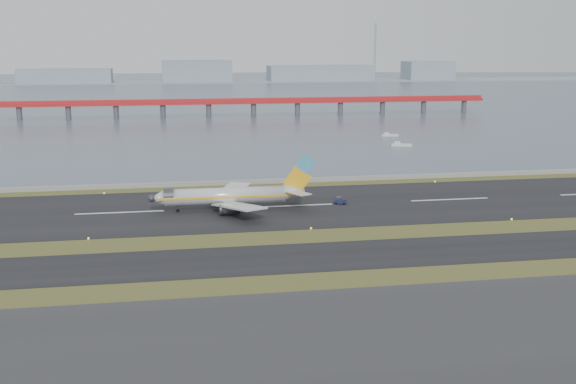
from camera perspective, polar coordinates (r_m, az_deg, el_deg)
name	(u,v)px	position (r m, az deg, el deg)	size (l,w,h in m)	color
ground	(319,239)	(143.51, 2.46, -3.72)	(1000.00, 1000.00, 0.00)	#384D1B
apron_strip	(415,353)	(93.62, 10.01, -12.41)	(1000.00, 50.00, 0.10)	#2B2B2D
taxiway_strip	(333,256)	(132.27, 3.60, -5.04)	(1000.00, 18.00, 0.10)	black
runway_strip	(291,206)	(172.02, 0.27, -1.11)	(1000.00, 45.00, 0.10)	black
seawall	(272,181)	(200.90, -1.28, 0.87)	(1000.00, 2.50, 1.00)	gray
bay_water	(195,92)	(597.00, -7.33, 7.86)	(1400.00, 800.00, 1.30)	#4B5B6C
red_pier	(253,103)	(389.52, -2.74, 7.07)	(260.00, 5.00, 10.20)	red
far_shoreline	(200,76)	(756.97, -6.95, 9.09)	(1400.00, 80.00, 60.50)	#8895A1
airliner	(232,196)	(167.57, -4.46, -0.29)	(38.52, 32.89, 12.80)	silver
pushback_tug	(340,201)	(174.33, 4.13, -0.69)	(3.22, 2.49, 1.82)	#161C3E
workboat_near	(401,145)	(276.95, 8.91, 3.71)	(8.09, 4.49, 1.87)	silver
workboat_far	(389,135)	(306.69, 8.01, 4.48)	(7.17, 3.32, 1.68)	silver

